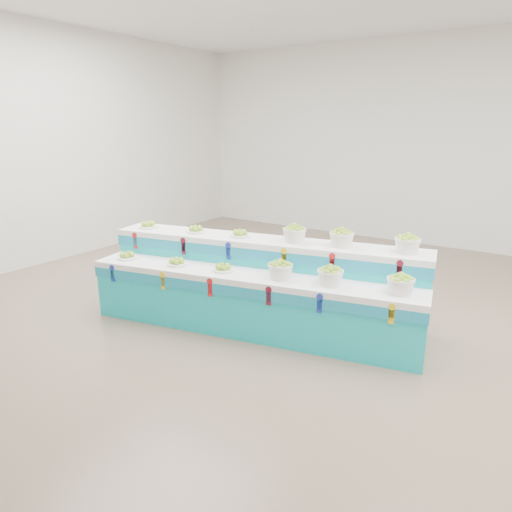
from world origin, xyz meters
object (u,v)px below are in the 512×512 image
Objects in this scene: basket_lower_left at (280,270)px; basket_upper_right at (407,244)px; plate_upper_mid at (196,229)px; display_stand at (256,285)px.

basket_upper_right reaches higher than basket_lower_left.
plate_upper_mid reaches higher than basket_lower_left.
plate_upper_mid is at bearing 165.32° from display_stand.
basket_lower_left is 1.00× the size of basket_upper_right.
basket_upper_right is at bearing 8.38° from display_stand.
display_stand is 1.78m from basket_upper_right.
display_stand is 14.35× the size of basket_lower_left.
basket_lower_left is at bearing -8.78° from plate_upper_mid.
display_stand is at bearing -3.17° from plate_upper_mid.
display_stand is 1.11m from plate_upper_mid.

